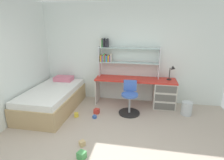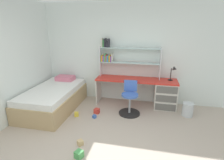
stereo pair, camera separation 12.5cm
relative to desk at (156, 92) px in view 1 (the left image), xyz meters
name	(u,v)px [view 1 (the left image)]	position (x,y,z in m)	size (l,w,h in m)	color
room_shell	(59,61)	(-2.15, -1.04, 0.94)	(5.41, 6.08, 2.70)	silver
desk	(156,92)	(0.00, 0.00, 0.00)	(2.11, 0.54, 0.74)	red
bookshelf_hutch	(119,55)	(-1.02, 0.15, 0.91)	(1.61, 0.22, 1.03)	silver
desk_lamp	(173,71)	(0.36, 0.04, 0.58)	(0.20, 0.17, 0.38)	black
swivel_chair	(130,101)	(-0.66, -0.52, -0.09)	(0.52, 0.52, 0.81)	black
bed_platform	(53,99)	(-2.60, -0.68, -0.13)	(1.09, 1.93, 0.69)	tan
waste_bin	(187,108)	(0.71, -0.36, -0.25)	(0.26, 0.26, 0.33)	silver
toy_block_natural_0	(82,143)	(-1.40, -1.93, -0.37)	(0.09, 0.09, 0.09)	tan
toy_block_green_1	(82,155)	(-1.29, -2.24, -0.35)	(0.12, 0.12, 0.12)	#479E51
toy_block_blue_2	(95,117)	(-1.44, -0.94, -0.38)	(0.07, 0.07, 0.07)	#3860B7
toy_block_yellow_3	(76,115)	(-1.89, -0.94, -0.36)	(0.10, 0.10, 0.10)	gold
toy_block_red_4	(97,111)	(-1.45, -0.70, -0.35)	(0.12, 0.12, 0.12)	red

